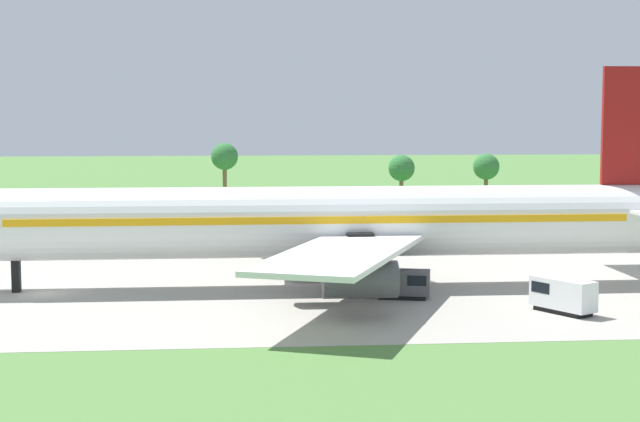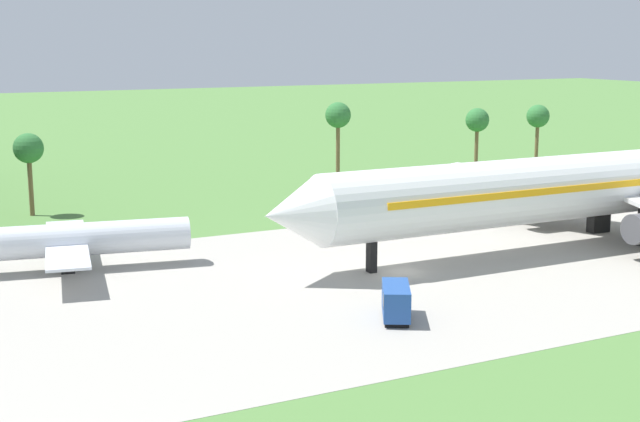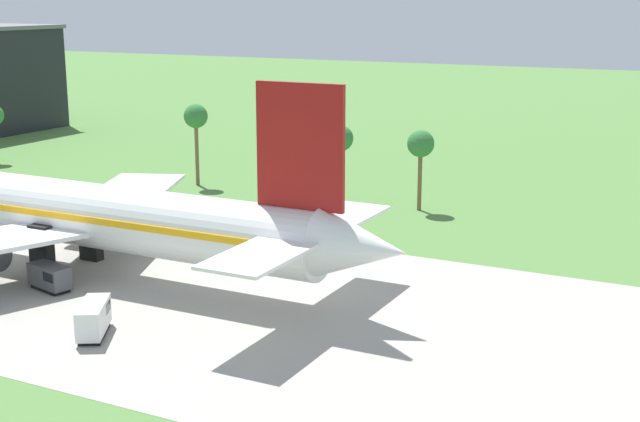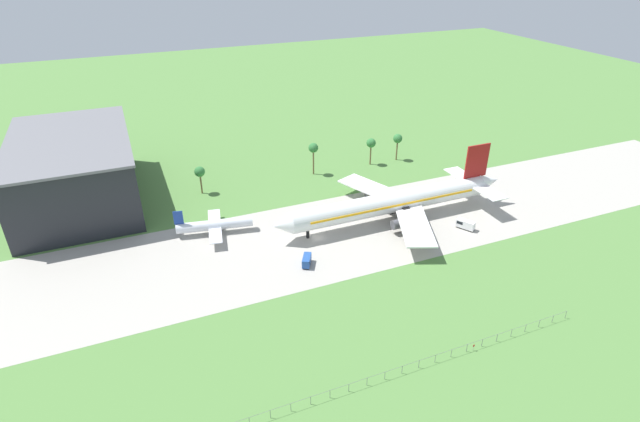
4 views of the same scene
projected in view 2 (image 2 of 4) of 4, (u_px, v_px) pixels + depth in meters
The scene contains 6 objects.
ground_plane at pixel (403, 272), 81.45m from camera, with size 600.00×600.00×0.00m, color #517F3D.
taxiway_strip at pixel (403, 272), 81.44m from camera, with size 320.00×44.00×0.02m.
jet_airliner at pixel (615, 183), 93.26m from camera, with size 79.33×51.52×20.59m.
regional_aircraft at pixel (65, 241), 81.37m from camera, with size 22.58×20.49×8.69m.
baggage_tug at pixel (396, 302), 67.28m from camera, with size 4.10×5.21×2.69m.
palm_tree_row at pixel (366, 125), 126.33m from camera, with size 81.06×3.60×12.32m.
Camera 2 is at (-42.37, -66.97, 21.04)m, focal length 50.00 mm.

